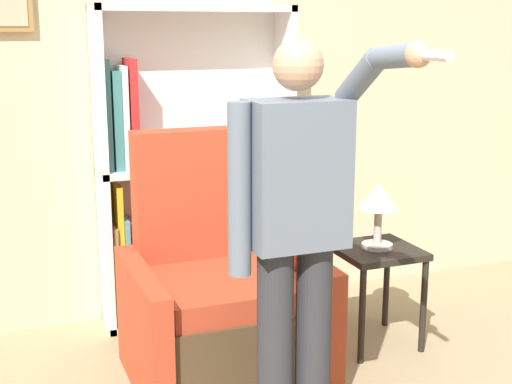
# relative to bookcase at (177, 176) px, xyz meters

# --- Properties ---
(wall_back) EXTENTS (8.00, 0.11, 2.80)m
(wall_back) POSITION_rel_bookcase_xyz_m (0.34, 0.16, 0.51)
(wall_back) COLOR beige
(wall_back) RESTS_ON ground_plane
(bookcase) EXTENTS (1.18, 0.28, 1.90)m
(bookcase) POSITION_rel_bookcase_xyz_m (0.00, 0.00, 0.00)
(bookcase) COLOR white
(bookcase) RESTS_ON ground_plane
(armchair) EXTENTS (0.94, 0.85, 1.25)m
(armchair) POSITION_rel_bookcase_xyz_m (-0.00, -0.80, -0.51)
(armchair) COLOR #4C3823
(armchair) RESTS_ON ground_plane
(person_standing) EXTENTS (0.54, 0.78, 1.73)m
(person_standing) POSITION_rel_bookcase_xyz_m (0.06, -1.60, 0.08)
(person_standing) COLOR #2D2D33
(person_standing) RESTS_ON ground_plane
(side_table) EXTENTS (0.44, 0.44, 0.57)m
(side_table) POSITION_rel_bookcase_xyz_m (0.93, -0.79, -0.43)
(side_table) COLOR black
(side_table) RESTS_ON ground_plane
(table_lamp) EXTENTS (0.24, 0.24, 0.37)m
(table_lamp) POSITION_rel_bookcase_xyz_m (0.93, -0.79, -0.06)
(table_lamp) COLOR #B7B2A8
(table_lamp) RESTS_ON side_table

